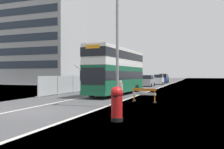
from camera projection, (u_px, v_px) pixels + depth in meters
The scene contains 15 objects.
ground at pixel (42, 113), 13.79m from camera, with size 140.00×280.00×0.10m.
double_decker_bus at pixel (117, 70), 25.66m from camera, with size 3.25×11.46×4.96m.
lamppost_foreground at pixel (117, 44), 15.60m from camera, with size 0.29×0.70×8.93m.
red_pillar_postbox at pixel (117, 102), 11.15m from camera, with size 0.60×0.60×1.64m.
roadworks_barrier at pixel (144, 93), 18.78m from camera, with size 1.94×0.75×1.09m.
construction_site_fence at pixel (85, 83), 32.20m from camera, with size 0.44×20.60×2.09m.
car_oncoming_near at pixel (148, 81), 43.70m from camera, with size 2.10×4.57×2.08m.
car_receding_mid at pixel (159, 80), 52.34m from camera, with size 2.03×4.07×2.18m.
car_receding_far at pixel (163, 79), 59.30m from camera, with size 2.01×4.14×2.35m.
car_far_side at pixel (165, 78), 67.78m from camera, with size 2.09×4.21×2.23m.
bare_tree_far_verge_near at pixel (82, 74), 48.61m from camera, with size 2.36×2.61×4.46m.
bare_tree_far_verge_mid at pixel (106, 74), 59.64m from camera, with size 2.16×2.09×4.46m.
bare_tree_far_verge_far at pixel (111, 73), 61.43m from camera, with size 2.55×2.83×5.18m.
pedestrian_at_kerb at pixel (120, 93), 16.47m from camera, with size 0.34×0.34×1.78m.
backdrop_office_block at pixel (32, 41), 59.81m from camera, with size 24.95×12.94×21.11m.
Camera 1 is at (9.21, -11.43, 2.21)m, focal length 37.93 mm.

